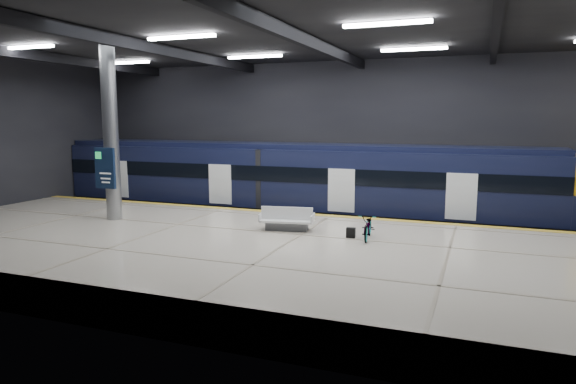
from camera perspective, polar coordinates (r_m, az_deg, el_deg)
The scene contains 10 objects.
ground at distance 19.20m, azimuth 2.41°, elevation -7.34°, with size 30.00×30.00×0.00m, color black.
room_shell at distance 18.51m, azimuth 2.52°, elevation 9.99°, with size 30.10×16.10×8.05m.
platform at distance 16.79m, azimuth -0.32°, elevation -7.67°, with size 30.00×11.00×1.10m, color beige.
safety_strip at distance 21.50m, azimuth 4.77°, elevation -2.64°, with size 30.00×0.40×0.01m, color gold.
rails at distance 24.31m, azimuth 6.57°, elevation -3.86°, with size 30.00×1.52×0.16m.
train at distance 24.27m, azimuth 4.07°, elevation 0.89°, with size 29.40×2.84×3.79m.
bench at distance 18.65m, azimuth -0.13°, elevation -3.35°, with size 2.06×1.14×0.86m.
bicycle at distance 17.47m, azimuth 8.92°, elevation -3.80°, with size 0.58×1.67×0.88m, color #99999E.
pannier_bag at distance 17.66m, azimuth 7.00°, elevation -4.51°, with size 0.30×0.18×0.35m, color black.
info_column at distance 21.58m, azimuth -19.13°, elevation 5.95°, with size 0.90×0.78×6.90m.
Camera 1 is at (5.88, -17.54, 5.15)m, focal length 32.00 mm.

